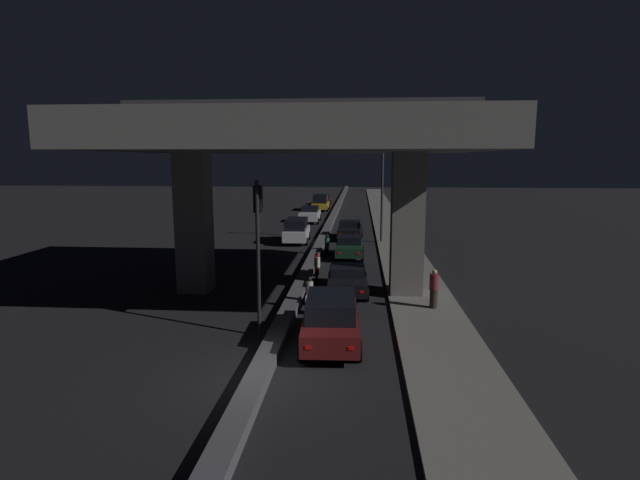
{
  "coord_description": "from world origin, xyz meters",
  "views": [
    {
      "loc": [
        2.84,
        -13.53,
        6.39
      ],
      "look_at": [
        0.59,
        14.93,
        1.72
      ],
      "focal_mm": 28.0,
      "sensor_mm": 36.0,
      "label": 1
    }
  ],
  "objects_px": {
    "car_white_second_oncoming": "(310,214)",
    "motorcycle_red_filtering_mid": "(317,268)",
    "car_black_second": "(347,278)",
    "traffic_light_left_of_median": "(258,232)",
    "street_lamp": "(378,181)",
    "motorcycle_blue_filtering_far": "(327,246)",
    "car_dark_green_third": "(350,247)",
    "car_white_lead_oncoming": "(297,230)",
    "car_taxi_yellow_third_oncoming": "(321,202)",
    "motorcycle_white_filtering_near": "(309,295)",
    "pedestrian_on_sidewalk": "(434,289)",
    "car_dark_red_fourth_oncoming": "(324,199)",
    "car_black_fourth": "(350,230)",
    "car_dark_red_lead": "(331,319)"
  },
  "relations": [
    {
      "from": "street_lamp",
      "to": "car_taxi_yellow_third_oncoming",
      "type": "height_order",
      "value": "street_lamp"
    },
    {
      "from": "car_dark_red_fourth_oncoming",
      "to": "motorcycle_white_filtering_near",
      "type": "distance_m",
      "value": 49.4
    },
    {
      "from": "car_dark_green_third",
      "to": "car_white_lead_oncoming",
      "type": "height_order",
      "value": "car_white_lead_oncoming"
    },
    {
      "from": "traffic_light_left_of_median",
      "to": "car_dark_red_fourth_oncoming",
      "type": "distance_m",
      "value": 52.7
    },
    {
      "from": "car_white_lead_oncoming",
      "to": "pedestrian_on_sidewalk",
      "type": "bearing_deg",
      "value": 23.68
    },
    {
      "from": "street_lamp",
      "to": "car_black_second",
      "type": "distance_m",
      "value": 15.38
    },
    {
      "from": "street_lamp",
      "to": "motorcycle_white_filtering_near",
      "type": "relative_size",
      "value": 4.38
    },
    {
      "from": "traffic_light_left_of_median",
      "to": "motorcycle_blue_filtering_far",
      "type": "height_order",
      "value": "traffic_light_left_of_median"
    },
    {
      "from": "car_white_lead_oncoming",
      "to": "pedestrian_on_sidewalk",
      "type": "height_order",
      "value": "car_white_lead_oncoming"
    },
    {
      "from": "motorcycle_white_filtering_near",
      "to": "car_black_second",
      "type": "bearing_deg",
      "value": -28.12
    },
    {
      "from": "car_dark_red_lead",
      "to": "car_black_fourth",
      "type": "distance_m",
      "value": 23.13
    },
    {
      "from": "motorcycle_red_filtering_mid",
      "to": "car_dark_red_fourth_oncoming",
      "type": "bearing_deg",
      "value": 0.7
    },
    {
      "from": "car_white_second_oncoming",
      "to": "motorcycle_blue_filtering_far",
      "type": "xyz_separation_m",
      "value": [
        2.85,
        -17.15,
        -0.25
      ]
    },
    {
      "from": "car_taxi_yellow_third_oncoming",
      "to": "motorcycle_blue_filtering_far",
      "type": "distance_m",
      "value": 28.96
    },
    {
      "from": "car_black_second",
      "to": "motorcycle_red_filtering_mid",
      "type": "bearing_deg",
      "value": 31.15
    },
    {
      "from": "car_white_second_oncoming",
      "to": "motorcycle_red_filtering_mid",
      "type": "height_order",
      "value": "car_white_second_oncoming"
    },
    {
      "from": "street_lamp",
      "to": "car_white_second_oncoming",
      "type": "distance_m",
      "value": 13.95
    },
    {
      "from": "car_black_second",
      "to": "car_white_second_oncoming",
      "type": "relative_size",
      "value": 0.98
    },
    {
      "from": "street_lamp",
      "to": "car_dark_red_fourth_oncoming",
      "type": "xyz_separation_m",
      "value": [
        -6.34,
        31.76,
        -3.98
      ]
    },
    {
      "from": "traffic_light_left_of_median",
      "to": "car_dark_red_lead",
      "type": "bearing_deg",
      "value": -15.48
    },
    {
      "from": "car_black_second",
      "to": "car_white_lead_oncoming",
      "type": "bearing_deg",
      "value": 15.16
    },
    {
      "from": "motorcycle_red_filtering_mid",
      "to": "motorcycle_white_filtering_near",
      "type": "bearing_deg",
      "value": 178.49
    },
    {
      "from": "car_black_second",
      "to": "car_dark_green_third",
      "type": "bearing_deg",
      "value": -0.91
    },
    {
      "from": "street_lamp",
      "to": "car_black_fourth",
      "type": "relative_size",
      "value": 1.79
    },
    {
      "from": "car_dark_green_third",
      "to": "car_white_lead_oncoming",
      "type": "xyz_separation_m",
      "value": [
        -4.18,
        5.56,
        0.25
      ]
    },
    {
      "from": "traffic_light_left_of_median",
      "to": "car_dark_red_lead",
      "type": "relative_size",
      "value": 1.24
    },
    {
      "from": "car_dark_green_third",
      "to": "car_black_second",
      "type": "bearing_deg",
      "value": -179.26
    },
    {
      "from": "car_white_second_oncoming",
      "to": "motorcycle_red_filtering_mid",
      "type": "distance_m",
      "value": 24.06
    },
    {
      "from": "street_lamp",
      "to": "car_dark_green_third",
      "type": "distance_m",
      "value": 7.48
    },
    {
      "from": "pedestrian_on_sidewalk",
      "to": "car_white_lead_oncoming",
      "type": "bearing_deg",
      "value": 115.28
    },
    {
      "from": "street_lamp",
      "to": "car_black_second",
      "type": "bearing_deg",
      "value": -97.42
    },
    {
      "from": "traffic_light_left_of_median",
      "to": "street_lamp",
      "type": "bearing_deg",
      "value": 76.6
    },
    {
      "from": "motorcycle_white_filtering_near",
      "to": "car_white_lead_oncoming",
      "type": "bearing_deg",
      "value": 9.74
    },
    {
      "from": "car_taxi_yellow_third_oncoming",
      "to": "motorcycle_red_filtering_mid",
      "type": "relative_size",
      "value": 2.33
    },
    {
      "from": "car_dark_green_third",
      "to": "motorcycle_red_filtering_mid",
      "type": "xyz_separation_m",
      "value": [
        -1.61,
        -6.08,
        -0.11
      ]
    },
    {
      "from": "car_black_second",
      "to": "pedestrian_on_sidewalk",
      "type": "height_order",
      "value": "pedestrian_on_sidewalk"
    },
    {
      "from": "car_black_second",
      "to": "car_white_lead_oncoming",
      "type": "relative_size",
      "value": 1.03
    },
    {
      "from": "car_black_second",
      "to": "car_taxi_yellow_third_oncoming",
      "type": "xyz_separation_m",
      "value": [
        -4.27,
        38.22,
        0.33
      ]
    },
    {
      "from": "car_dark_red_lead",
      "to": "motorcycle_red_filtering_mid",
      "type": "distance_m",
      "value": 9.56
    },
    {
      "from": "car_black_fourth",
      "to": "motorcycle_blue_filtering_far",
      "type": "relative_size",
      "value": 2.28
    },
    {
      "from": "street_lamp",
      "to": "motorcycle_blue_filtering_far",
      "type": "distance_m",
      "value": 7.6
    },
    {
      "from": "pedestrian_on_sidewalk",
      "to": "motorcycle_red_filtering_mid",
      "type": "bearing_deg",
      "value": 135.87
    },
    {
      "from": "motorcycle_blue_filtering_far",
      "to": "car_black_fourth",
      "type": "bearing_deg",
      "value": -9.44
    },
    {
      "from": "car_dark_red_lead",
      "to": "car_white_second_oncoming",
      "type": "height_order",
      "value": "car_dark_red_lead"
    },
    {
      "from": "car_dark_green_third",
      "to": "pedestrian_on_sidewalk",
      "type": "xyz_separation_m",
      "value": [
        3.8,
        -11.33,
        0.23
      ]
    },
    {
      "from": "car_black_second",
      "to": "car_dark_green_third",
      "type": "distance_m",
      "value": 8.72
    },
    {
      "from": "car_dark_green_third",
      "to": "car_taxi_yellow_third_oncoming",
      "type": "relative_size",
      "value": 0.92
    },
    {
      "from": "car_dark_red_fourth_oncoming",
      "to": "motorcycle_white_filtering_near",
      "type": "bearing_deg",
      "value": 1.57
    },
    {
      "from": "street_lamp",
      "to": "motorcycle_blue_filtering_far",
      "type": "bearing_deg",
      "value": -123.36
    },
    {
      "from": "car_white_second_oncoming",
      "to": "motorcycle_white_filtering_near",
      "type": "bearing_deg",
      "value": 5.29
    }
  ]
}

